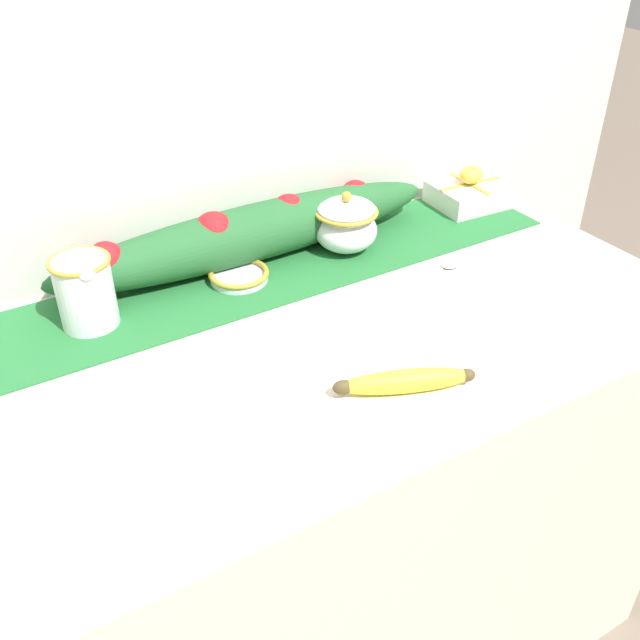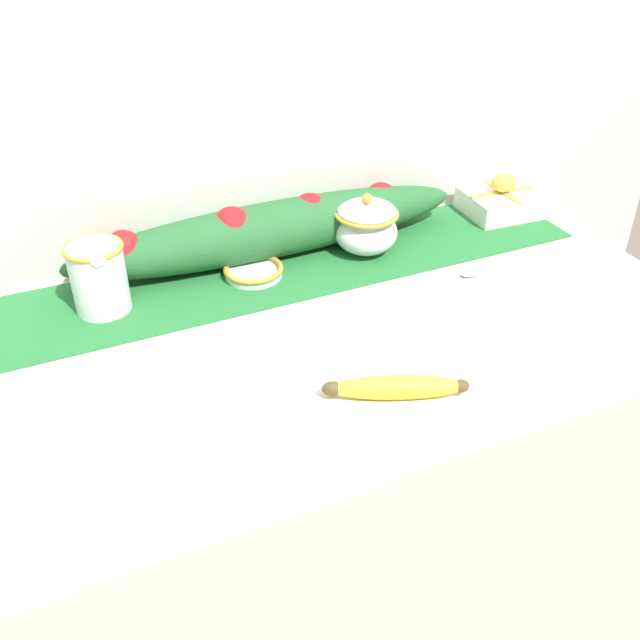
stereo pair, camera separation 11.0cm
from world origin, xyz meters
TOP-DOWN VIEW (x-y plane):
  - ground_plane at (0.00, 0.00)m, footprint 12.00×12.00m
  - countertop at (0.00, 0.00)m, footprint 1.26×0.67m
  - back_wall at (0.00, 0.36)m, footprint 2.06×0.04m
  - table_runner at (0.00, 0.21)m, footprint 1.16×0.23m
  - cream_pitcher at (-0.33, 0.21)m, footprint 0.10×0.12m
  - sugar_bowl at (0.17, 0.21)m, footprint 0.12×0.12m
  - small_dish at (-0.06, 0.21)m, footprint 0.11×0.11m
  - banana at (0.01, -0.19)m, footprint 0.20×0.11m
  - spoon at (0.29, 0.05)m, footprint 0.15×0.03m
  - gift_box at (0.51, 0.25)m, footprint 0.16×0.14m
  - poinsettia_garland at (-0.00, 0.27)m, footprint 0.78×0.11m

SIDE VIEW (x-z plane):
  - ground_plane at x=0.00m, z-range 0.00..0.00m
  - countertop at x=0.00m, z-range 0.00..0.86m
  - table_runner at x=0.00m, z-range 0.86..0.86m
  - spoon at x=0.29m, z-range 0.86..0.87m
  - small_dish at x=-0.06m, z-range 0.86..0.88m
  - banana at x=0.01m, z-range 0.86..0.90m
  - gift_box at x=0.51m, z-range 0.85..0.93m
  - sugar_bowl at x=0.17m, z-range 0.86..0.98m
  - poinsettia_garland at x=0.00m, z-range 0.86..0.97m
  - cream_pitcher at x=-0.33m, z-range 0.87..0.99m
  - back_wall at x=0.00m, z-range 0.00..2.40m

